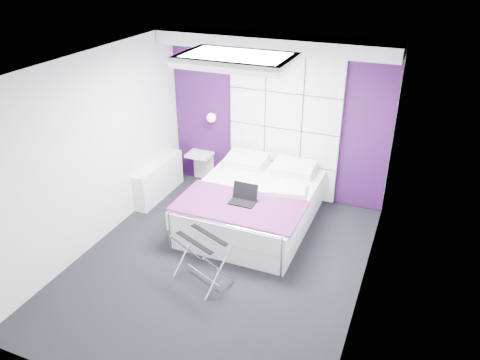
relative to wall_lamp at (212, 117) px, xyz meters
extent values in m
plane|color=black|center=(1.05, -2.06, -1.22)|extent=(4.40, 4.40, 0.00)
plane|color=white|center=(1.05, -2.06, 1.38)|extent=(4.40, 4.40, 0.00)
plane|color=silver|center=(1.05, 0.14, 0.08)|extent=(3.60, 0.00, 3.60)
plane|color=silver|center=(-0.75, -2.06, 0.08)|extent=(0.00, 4.40, 4.40)
plane|color=silver|center=(2.85, -2.06, 0.08)|extent=(0.00, 4.40, 4.40)
cube|color=#381047|center=(1.05, 0.13, 0.08)|extent=(3.58, 0.02, 2.58)
cube|color=white|center=(1.05, -0.11, 1.28)|extent=(3.58, 0.50, 0.20)
sphere|color=white|center=(0.00, 0.00, 0.00)|extent=(0.15, 0.15, 0.15)
cube|color=white|center=(-0.64, -0.76, -0.92)|extent=(0.22, 1.20, 0.60)
cube|color=white|center=(1.10, -0.99, -1.07)|extent=(1.64, 2.05, 0.31)
cube|color=white|center=(1.10, -0.99, -0.78)|extent=(1.68, 2.09, 0.26)
cube|color=#531652|center=(1.10, -1.50, -0.64)|extent=(1.74, 0.92, 0.03)
cube|color=white|center=(-0.25, -0.04, -0.71)|extent=(0.42, 0.33, 0.05)
cube|color=black|center=(1.01, -2.44, -0.60)|extent=(0.63, 0.47, 0.01)
cube|color=black|center=(1.12, -1.42, -0.62)|extent=(0.36, 0.25, 0.02)
cube|color=black|center=(1.12, -1.30, -0.49)|extent=(0.36, 0.01, 0.24)
camera|label=1|loc=(3.21, -6.58, 2.56)|focal=35.00mm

